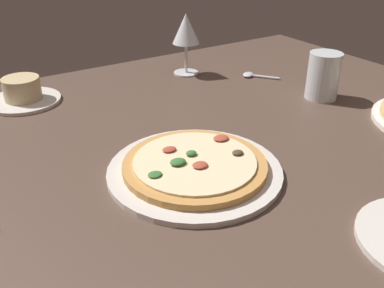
{
  "coord_description": "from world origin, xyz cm",
  "views": [
    {
      "loc": [
        -38.49,
        -60.52,
        42.75
      ],
      "look_at": [
        -2.31,
        -4.42,
        7.0
      ],
      "focal_mm": 39.85,
      "sensor_mm": 36.0,
      "label": 1
    }
  ],
  "objects": [
    {
      "name": "ramekin_on_saucer",
      "position": [
        -21.18,
        39.38,
        6.28
      ],
      "size": [
        16.82,
        16.82,
        6.01
      ],
      "color": "silver",
      "rests_on": "dining_table"
    },
    {
      "name": "dining_table",
      "position": [
        0.0,
        0.0,
        2.0
      ],
      "size": [
        150.0,
        110.0,
        4.0
      ],
      "primitive_type": "cube",
      "color": "brown",
      "rests_on": "ground"
    },
    {
      "name": "water_glass",
      "position": [
        39.7,
        3.45,
        8.83
      ],
      "size": [
        7.63,
        7.63,
        11.05
      ],
      "color": "silver",
      "rests_on": "dining_table"
    },
    {
      "name": "wine_glass_near",
      "position": [
        22.05,
        36.33,
        15.74
      ],
      "size": [
        7.32,
        7.32,
        16.42
      ],
      "color": "silver",
      "rests_on": "dining_table"
    },
    {
      "name": "pizza_main",
      "position": [
        -4.61,
        -8.83,
        5.15
      ],
      "size": [
        29.76,
        29.76,
        3.39
      ],
      "color": "silver",
      "rests_on": "dining_table"
    },
    {
      "name": "spoon",
      "position": [
        35.78,
        24.15,
        4.46
      ],
      "size": [
        7.92,
        9.37,
        1.0
      ],
      "color": "silver",
      "rests_on": "dining_table"
    }
  ]
}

